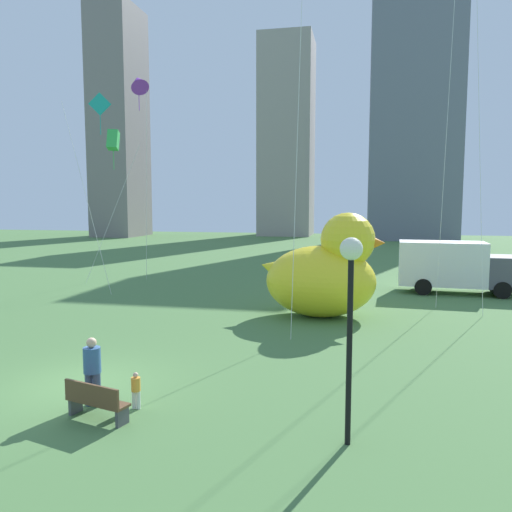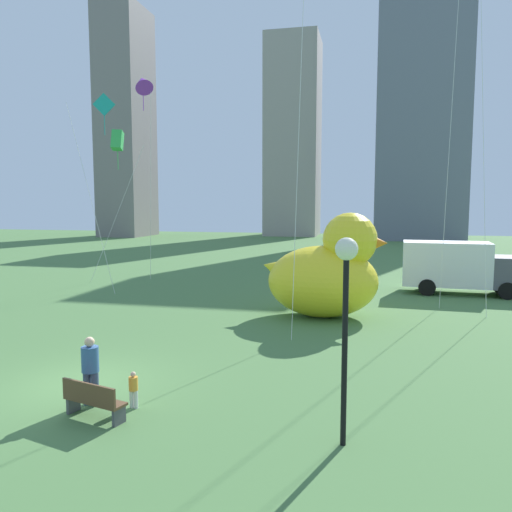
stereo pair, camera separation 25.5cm
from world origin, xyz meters
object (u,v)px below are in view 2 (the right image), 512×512
object	(u,v)px
person_adult	(90,368)
box_truck	(459,268)
kite_teal	(103,112)
kite_green	(117,141)
person_child	(133,388)
kite_purple	(143,83)
lamppost	(346,287)
park_bench	(93,399)
giant_inflatable_duck	(327,273)

from	to	relation	value
person_adult	box_truck	bearing A→B (deg)	57.93
box_truck	kite_teal	bearing A→B (deg)	-171.97
box_truck	kite_green	distance (m)	20.81
person_child	kite_teal	world-z (taller)	kite_teal
person_child	kite_purple	size ratio (longest dim) A/B	0.07
box_truck	kite_purple	world-z (taller)	kite_purple
person_adult	kite_purple	bearing A→B (deg)	111.04
lamppost	kite_purple	world-z (taller)	kite_purple
person_child	lamppost	distance (m)	5.86
person_adult	person_child	world-z (taller)	person_adult
lamppost	kite_purple	bearing A→B (deg)	124.40
park_bench	person_child	size ratio (longest dim) A/B	1.83
park_bench	giant_inflatable_duck	bearing A→B (deg)	69.69
park_bench	kite_teal	bearing A→B (deg)	117.96
kite_teal	kite_green	distance (m)	1.93
box_truck	kite_purple	xyz separation A→B (m)	(-18.79, 0.69, 10.93)
lamppost	kite_teal	xyz separation A→B (m)	(-14.37, 16.29, 6.75)
person_child	kite_green	distance (m)	20.73
giant_inflatable_duck	lamppost	size ratio (longest dim) A/B	1.28
person_adult	kite_purple	xyz separation A→B (m)	(-7.31, 19.01, 11.43)
kite_teal	box_truck	bearing A→B (deg)	8.03
kite_green	person_adult	bearing A→B (deg)	-64.56
park_bench	person_adult	size ratio (longest dim) A/B	0.97
person_child	box_truck	xyz separation A→B (m)	(10.36, 18.28, 0.95)
giant_inflatable_duck	kite_green	bearing A→B (deg)	155.95
kite_purple	kite_green	bearing A→B (deg)	-107.32
lamppost	kite_green	size ratio (longest dim) A/B	0.46
park_bench	kite_purple	bearing A→B (deg)	111.54
kite_purple	kite_green	world-z (taller)	kite_purple
person_child	giant_inflatable_duck	size ratio (longest dim) A/B	0.16
person_child	kite_purple	xyz separation A→B (m)	(-8.43, 18.97, 11.87)
giant_inflatable_duck	box_truck	xyz separation A→B (m)	(6.61, 7.25, -0.50)
giant_inflatable_duck	kite_teal	size ratio (longest dim) A/B	0.50
kite_green	person_child	bearing A→B (deg)	-61.47
box_truck	kite_purple	distance (m)	21.75
giant_inflatable_duck	kite_teal	bearing A→B (deg)	161.02
box_truck	lamppost	bearing A→B (deg)	-105.46
giant_inflatable_duck	kite_purple	distance (m)	17.90
kite_green	giant_inflatable_duck	bearing A→B (deg)	-24.05
person_child	kite_teal	distance (m)	20.44
lamppost	park_bench	bearing A→B (deg)	-179.75
person_adult	box_truck	size ratio (longest dim) A/B	0.27
person_adult	park_bench	bearing A→B (deg)	-56.96
park_bench	kite_teal	size ratio (longest dim) A/B	0.15
park_bench	kite_green	world-z (taller)	kite_green
person_adult	kite_teal	distance (m)	19.78
person_adult	kite_teal	xyz separation A→B (m)	(-8.16, 15.55, 9.10)
kite_purple	park_bench	bearing A→B (deg)	-68.46
park_bench	person_child	world-z (taller)	person_child
person_adult	box_truck	xyz separation A→B (m)	(11.48, 18.32, 0.50)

